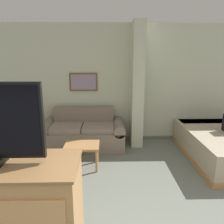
# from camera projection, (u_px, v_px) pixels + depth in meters

# --- Properties ---
(wall_back) EXTENTS (7.62, 0.16, 2.60)m
(wall_back) POSITION_uv_depth(u_px,v_px,m) (137.00, 84.00, 4.96)
(wall_back) COLOR beige
(wall_back) RESTS_ON ground_plane
(wall_partition_pillar) EXTENTS (0.24, 0.55, 2.60)m
(wall_partition_pillar) POSITION_uv_depth(u_px,v_px,m) (137.00, 86.00, 4.63)
(wall_partition_pillar) COLOR beige
(wall_partition_pillar) RESTS_ON ground_plane
(couch) EXTENTS (1.77, 0.84, 0.81)m
(couch) POSITION_uv_depth(u_px,v_px,m) (83.00, 133.00, 4.71)
(couch) COLOR gray
(couch) RESTS_ON ground_plane
(coffee_table) EXTENTS (0.60, 0.44, 0.42)m
(coffee_table) POSITION_uv_depth(u_px,v_px,m) (82.00, 148.00, 3.78)
(coffee_table) COLOR #B27F4C
(coffee_table) RESTS_ON ground_plane
(side_table) EXTENTS (0.47, 0.47, 0.59)m
(side_table) POSITION_uv_depth(u_px,v_px,m) (31.00, 125.00, 4.59)
(side_table) COLOR #B27F4C
(side_table) RESTS_ON ground_plane
(table_lamp) EXTENTS (0.36, 0.36, 0.44)m
(table_lamp) POSITION_uv_depth(u_px,v_px,m) (29.00, 107.00, 4.50)
(table_lamp) COLOR tan
(table_lamp) RESTS_ON side_table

